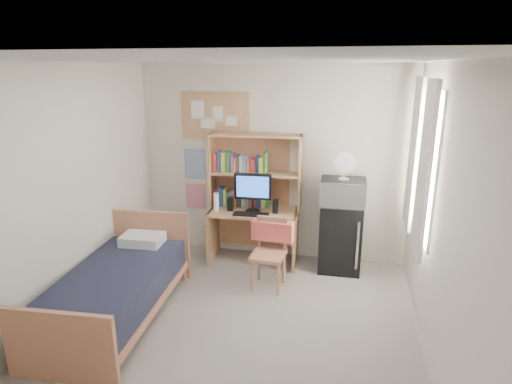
% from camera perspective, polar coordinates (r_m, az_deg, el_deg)
% --- Properties ---
extents(floor, '(3.60, 4.20, 0.02)m').
position_cam_1_polar(floor, '(4.39, -3.35, -19.26)').
color(floor, gray).
rests_on(floor, ground).
extents(ceiling, '(3.60, 4.20, 0.02)m').
position_cam_1_polar(ceiling, '(3.58, -4.07, 17.16)').
color(ceiling, silver).
rests_on(ceiling, wall_back).
extents(wall_back, '(3.60, 0.04, 2.60)m').
position_cam_1_polar(wall_back, '(5.76, 2.14, 3.80)').
color(wall_back, white).
rests_on(wall_back, floor).
extents(wall_front, '(3.60, 0.04, 2.60)m').
position_cam_1_polar(wall_front, '(2.08, -21.18, -21.58)').
color(wall_front, white).
rests_on(wall_front, floor).
extents(wall_left, '(0.04, 4.20, 2.60)m').
position_cam_1_polar(wall_left, '(4.61, -25.72, -1.02)').
color(wall_left, white).
rests_on(wall_left, floor).
extents(wall_right, '(0.04, 4.20, 2.60)m').
position_cam_1_polar(wall_right, '(3.73, 24.02, -4.64)').
color(wall_right, white).
rests_on(wall_right, floor).
extents(window_unit, '(0.10, 1.40, 1.70)m').
position_cam_1_polar(window_unit, '(4.78, 21.22, 3.80)').
color(window_unit, white).
rests_on(window_unit, wall_right).
extents(curtain_left, '(0.04, 0.55, 1.70)m').
position_cam_1_polar(curtain_left, '(4.39, 21.54, 2.74)').
color(curtain_left, white).
rests_on(curtain_left, wall_right).
extents(curtain_right, '(0.04, 0.55, 1.70)m').
position_cam_1_polar(curtain_right, '(5.17, 20.28, 4.76)').
color(curtain_right, white).
rests_on(curtain_right, wall_right).
extents(bulletin_board, '(0.94, 0.03, 0.64)m').
position_cam_1_polar(bulletin_board, '(5.83, -5.49, 10.08)').
color(bulletin_board, tan).
rests_on(bulletin_board, wall_back).
extents(poster_wave, '(0.30, 0.01, 0.42)m').
position_cam_1_polar(poster_wave, '(6.05, -8.20, 3.78)').
color(poster_wave, '#2A5DAA').
rests_on(poster_wave, wall_back).
extents(poster_japan, '(0.28, 0.01, 0.36)m').
position_cam_1_polar(poster_japan, '(6.17, -8.02, -0.49)').
color(poster_japan, '#D6254A').
rests_on(poster_japan, wall_back).
extents(desk, '(1.19, 0.64, 0.73)m').
position_cam_1_polar(desk, '(5.78, -0.31, -5.86)').
color(desk, tan).
rests_on(desk, floor).
extents(desk_chair, '(0.45, 0.45, 0.84)m').
position_cam_1_polar(desk_chair, '(5.08, 1.64, -8.38)').
color(desk_chair, tan).
rests_on(desk_chair, floor).
extents(mini_fridge, '(0.54, 0.54, 0.89)m').
position_cam_1_polar(mini_fridge, '(5.65, 11.17, -5.82)').
color(mini_fridge, black).
rests_on(mini_fridge, floor).
extents(bed, '(1.08, 1.96, 0.52)m').
position_cam_1_polar(bed, '(4.81, -18.22, -12.94)').
color(bed, black).
rests_on(bed, floor).
extents(hutch, '(1.22, 0.37, 0.99)m').
position_cam_1_polar(hutch, '(5.66, -0.06, 2.79)').
color(hutch, tan).
rests_on(hutch, desk).
extents(monitor, '(0.48, 0.06, 0.51)m').
position_cam_1_polar(monitor, '(5.52, -0.42, -0.12)').
color(monitor, black).
rests_on(monitor, desk).
extents(keyboard, '(0.46, 0.17, 0.02)m').
position_cam_1_polar(keyboard, '(5.46, -0.67, -2.99)').
color(keyboard, black).
rests_on(keyboard, desk).
extents(speaker_left, '(0.08, 0.08, 0.18)m').
position_cam_1_polar(speaker_left, '(5.63, -3.43, -1.61)').
color(speaker_left, black).
rests_on(speaker_left, desk).
extents(speaker_right, '(0.08, 0.08, 0.18)m').
position_cam_1_polar(speaker_right, '(5.53, 2.65, -1.91)').
color(speaker_right, black).
rests_on(speaker_right, desk).
extents(water_bottle, '(0.07, 0.07, 0.24)m').
position_cam_1_polar(water_bottle, '(5.62, -5.32, -1.32)').
color(water_bottle, white).
rests_on(water_bottle, desk).
extents(hoodie, '(0.51, 0.18, 0.24)m').
position_cam_1_polar(hoodie, '(5.17, 2.22, -5.15)').
color(hoodie, '#E05F55').
rests_on(hoodie, desk_chair).
extents(microwave, '(0.56, 0.43, 0.32)m').
position_cam_1_polar(microwave, '(5.44, 11.52, 0.03)').
color(microwave, silver).
rests_on(microwave, mini_fridge).
extents(desk_fan, '(0.27, 0.27, 0.33)m').
position_cam_1_polar(desk_fan, '(5.36, 11.71, 3.34)').
color(desk_fan, white).
rests_on(desk_fan, microwave).
extents(pillow, '(0.50, 0.37, 0.11)m').
position_cam_1_polar(pillow, '(5.28, -14.90, -6.11)').
color(pillow, white).
rests_on(pillow, bed).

